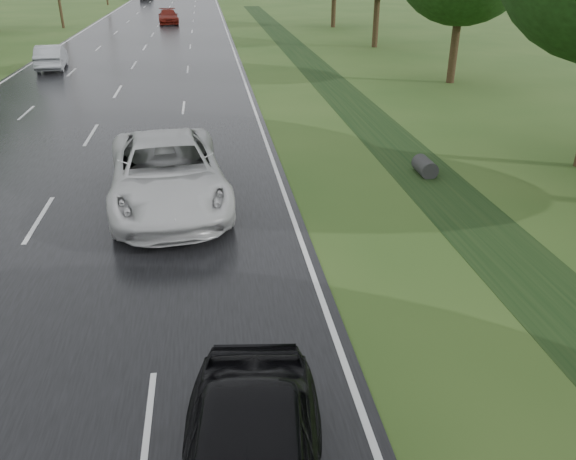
% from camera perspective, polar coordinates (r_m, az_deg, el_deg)
% --- Properties ---
extents(road, '(14.00, 180.00, 0.04)m').
position_cam_1_polar(road, '(52.04, -13.85, 18.30)').
color(road, black).
rests_on(road, ground).
extents(edge_stripe_east, '(0.12, 180.00, 0.01)m').
position_cam_1_polar(edge_stripe_east, '(51.86, -6.01, 18.87)').
color(edge_stripe_east, silver).
rests_on(edge_stripe_east, road).
extents(edge_stripe_west, '(0.12, 180.00, 0.01)m').
position_cam_1_polar(edge_stripe_west, '(53.07, -21.45, 17.49)').
color(edge_stripe_west, silver).
rests_on(edge_stripe_west, road).
extents(center_line, '(0.12, 180.00, 0.01)m').
position_cam_1_polar(center_line, '(52.03, -13.85, 18.32)').
color(center_line, silver).
rests_on(center_line, road).
extents(drainage_ditch, '(2.20, 120.00, 0.56)m').
position_cam_1_polar(drainage_ditch, '(26.80, 7.07, 12.15)').
color(drainage_ditch, black).
rests_on(drainage_ditch, ground).
extents(white_pickup, '(3.73, 6.93, 1.85)m').
position_cam_1_polar(white_pickup, '(16.04, -12.16, 5.72)').
color(white_pickup, silver).
rests_on(white_pickup, road).
extents(silver_sedan, '(2.05, 4.59, 1.46)m').
position_cam_1_polar(silver_sedan, '(39.35, -22.93, 15.89)').
color(silver_sedan, '#9CA0A5').
rests_on(silver_sedan, road).
extents(far_car_red, '(2.39, 5.05, 1.42)m').
position_cam_1_polar(far_car_red, '(63.99, -12.07, 20.44)').
color(far_car_red, maroon).
rests_on(far_car_red, road).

